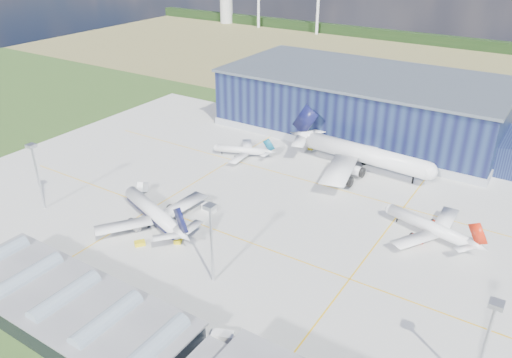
% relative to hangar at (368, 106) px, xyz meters
% --- Properties ---
extents(ground, '(600.00, 600.00, 0.00)m').
position_rel_hangar_xyz_m(ground, '(-2.81, -94.80, -11.62)').
color(ground, '#29481B').
rests_on(ground, ground).
extents(apron, '(220.00, 160.00, 0.08)m').
position_rel_hangar_xyz_m(apron, '(-2.81, -84.80, -11.59)').
color(apron, '#B0AFAA').
rests_on(apron, ground).
extents(farmland, '(600.00, 220.00, 0.01)m').
position_rel_hangar_xyz_m(farmland, '(-2.81, 125.20, -11.62)').
color(farmland, olive).
rests_on(farmland, ground).
extents(treeline, '(600.00, 8.00, 8.00)m').
position_rel_hangar_xyz_m(treeline, '(-2.81, 205.20, -7.62)').
color(treeline, black).
rests_on(treeline, ground).
extents(hangar, '(145.00, 62.00, 26.10)m').
position_rel_hangar_xyz_m(hangar, '(0.00, 0.00, 0.00)').
color(hangar, '#101336').
rests_on(hangar, ground).
extents(glass_concourse, '(78.00, 23.00, 8.60)m').
position_rel_hangar_xyz_m(glass_concourse, '(-9.26, -154.80, -7.93)').
color(glass_concourse, black).
rests_on(glass_concourse, ground).
extents(light_mast_west, '(2.60, 2.60, 23.00)m').
position_rel_hangar_xyz_m(light_mast_west, '(-62.81, -124.80, 3.82)').
color(light_mast_west, silver).
rests_on(light_mast_west, ground).
extents(light_mast_center, '(2.60, 2.60, 23.00)m').
position_rel_hangar_xyz_m(light_mast_center, '(7.19, -124.80, 3.82)').
color(light_mast_center, silver).
rests_on(light_mast_center, ground).
extents(light_mast_east, '(2.60, 2.60, 23.00)m').
position_rel_hangar_xyz_m(light_mast_east, '(72.19, -124.80, 3.82)').
color(light_mast_east, silver).
rests_on(light_mast_east, ground).
extents(airliner_navy, '(50.55, 50.02, 13.01)m').
position_rel_hangar_xyz_m(airliner_navy, '(-25.91, -111.81, -5.11)').
color(airliner_navy, white).
rests_on(airliner_navy, ground).
extents(airliner_red, '(40.87, 40.36, 10.89)m').
position_rel_hangar_xyz_m(airliner_red, '(48.27, -72.80, -6.17)').
color(airliner_red, white).
rests_on(airliner_red, ground).
extents(airliner_widebody, '(66.26, 65.02, 20.18)m').
position_rel_hangar_xyz_m(airliner_widebody, '(14.98, -39.80, -1.53)').
color(airliner_widebody, white).
rests_on(airliner_widebody, ground).
extents(airliner_regional, '(33.19, 32.85, 8.51)m').
position_rel_hangar_xyz_m(airliner_regional, '(-31.69, -54.80, -7.36)').
color(airliner_regional, white).
rests_on(airliner_regional, ground).
extents(gse_tug_a, '(3.30, 3.86, 1.37)m').
position_rel_hangar_xyz_m(gse_tug_a, '(-12.49, -115.94, -10.93)').
color(gse_tug_a, yellow).
rests_on(gse_tug_a, ground).
extents(gse_tug_b, '(3.47, 3.67, 1.33)m').
position_rel_hangar_xyz_m(gse_tug_b, '(-20.81, -123.35, -10.95)').
color(gse_tug_b, yellow).
rests_on(gse_tug_b, ground).
extents(gse_van_a, '(5.19, 2.65, 2.18)m').
position_rel_hangar_xyz_m(gse_van_a, '(-15.93, -96.59, -10.52)').
color(gse_van_a, silver).
rests_on(gse_van_a, ground).
extents(gse_tug_c, '(2.19, 3.18, 1.31)m').
position_rel_hangar_xyz_m(gse_tug_c, '(-11.17, -32.80, -10.96)').
color(gse_tug_c, yellow).
rests_on(gse_tug_c, ground).
extents(gse_cart_b, '(3.08, 2.37, 1.19)m').
position_rel_hangar_xyz_m(gse_cart_b, '(18.49, -32.80, -11.02)').
color(gse_cart_b, silver).
rests_on(gse_cart_b, ground).
extents(gse_van_c, '(5.52, 4.10, 2.39)m').
position_rel_hangar_xyz_m(gse_van_c, '(21.94, -140.80, -10.42)').
color(gse_van_c, silver).
rests_on(gse_van_c, ground).
extents(airstair, '(3.96, 5.68, 3.38)m').
position_rel_hangar_xyz_m(airstair, '(-42.39, -99.77, -9.93)').
color(airstair, silver).
rests_on(airstair, ground).
extents(car_b, '(4.05, 2.28, 1.26)m').
position_rel_hangar_xyz_m(car_b, '(24.48, -142.80, -10.98)').
color(car_b, '#99999E').
rests_on(car_b, ground).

